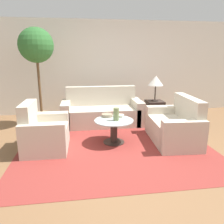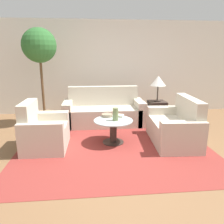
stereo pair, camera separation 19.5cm
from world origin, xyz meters
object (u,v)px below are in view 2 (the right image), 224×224
at_px(potted_plant, 40,52).
at_px(vase, 116,114).
at_px(coffee_table, 113,128).
at_px(armchair, 43,133).
at_px(sofa_main, 104,112).
at_px(bowl, 107,115).
at_px(book_stack, 118,116).
at_px(table_lamp, 158,81).
at_px(loveseat, 176,128).

relative_size(potted_plant, vase, 9.32).
relative_size(coffee_table, potted_plant, 0.33).
relative_size(armchair, coffee_table, 1.24).
height_order(sofa_main, bowl, sofa_main).
height_order(potted_plant, book_stack, potted_plant).
bearing_deg(armchair, vase, -85.81).
bearing_deg(sofa_main, vase, -83.64).
bearing_deg(bowl, armchair, -163.31).
xyz_separation_m(potted_plant, bowl, (1.46, -1.16, -1.23)).
distance_m(coffee_table, potted_plant, 2.54).
height_order(table_lamp, book_stack, table_lamp).
bearing_deg(potted_plant, book_stack, -35.21).
height_order(armchair, potted_plant, potted_plant).
bearing_deg(table_lamp, armchair, -152.53).
bearing_deg(sofa_main, potted_plant, 173.76).
bearing_deg(potted_plant, table_lamp, -4.48).
relative_size(armchair, loveseat, 0.69).
bearing_deg(loveseat, sofa_main, -132.05).
distance_m(coffee_table, vase, 0.29).
bearing_deg(coffee_table, table_lamp, 44.60).
xyz_separation_m(coffee_table, potted_plant, (-1.57, 1.41, 1.42)).
height_order(coffee_table, potted_plant, potted_plant).
xyz_separation_m(table_lamp, potted_plant, (-2.78, 0.22, 0.68)).
relative_size(potted_plant, bowl, 10.35).
distance_m(coffee_table, book_stack, 0.31).
distance_m(sofa_main, armchair, 1.81).
xyz_separation_m(loveseat, table_lamp, (-0.00, 1.28, 0.75)).
distance_m(loveseat, potted_plant, 3.46).
height_order(bowl, book_stack, bowl).
bearing_deg(bowl, table_lamp, 35.79).
xyz_separation_m(coffee_table, vase, (0.04, -0.03, 0.28)).
distance_m(potted_plant, book_stack, 2.41).
bearing_deg(vase, armchair, -176.67).
xyz_separation_m(armchair, coffee_table, (1.30, 0.11, 0.01)).
relative_size(sofa_main, book_stack, 8.24).
bearing_deg(book_stack, coffee_table, -94.77).
xyz_separation_m(armchair, table_lamp, (2.51, 1.31, 0.75)).
bearing_deg(loveseat, coffee_table, -90.71).
relative_size(table_lamp, book_stack, 2.66).
bearing_deg(table_lamp, vase, -133.69).
distance_m(sofa_main, bowl, 1.02).
bearing_deg(book_stack, sofa_main, 128.22).
height_order(coffee_table, bowl, bowl).
xyz_separation_m(armchair, bowl, (1.20, 0.36, 0.20)).
bearing_deg(potted_plant, sofa_main, -6.24).
bearing_deg(coffee_table, sofa_main, 94.79).
height_order(sofa_main, armchair, sofa_main).
xyz_separation_m(bowl, book_stack, (0.23, -0.03, -0.00)).
bearing_deg(sofa_main, bowl, -89.81).
xyz_separation_m(sofa_main, book_stack, (0.23, -1.04, 0.19)).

